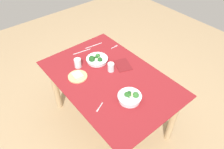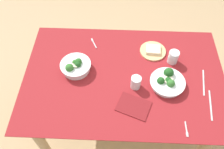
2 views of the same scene
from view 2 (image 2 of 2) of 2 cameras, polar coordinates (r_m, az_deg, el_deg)
ground_plane at (r=2.25m, az=2.18°, el=-11.11°), size 6.00×6.00×0.00m
dining_table at (r=1.72m, az=2.81°, el=-2.55°), size 1.39×0.92×0.72m
broccoli_bowl_far at (r=1.65m, az=-8.82°, el=1.97°), size 0.21×0.21×0.10m
broccoli_bowl_near at (r=1.61m, az=13.26°, el=-1.69°), size 0.23×0.23×0.09m
bread_side_plate at (r=1.79m, az=9.89°, el=5.75°), size 0.19×0.19×0.03m
water_glass_center at (r=1.55m, az=5.80°, el=-1.91°), size 0.07×0.07×0.09m
water_glass_side at (r=1.73m, az=14.61°, el=4.11°), size 0.07×0.07×0.10m
fork_by_far_bowl at (r=1.50m, az=17.59°, el=-12.67°), size 0.01×0.10×0.00m
fork_by_near_bowl at (r=1.83m, az=-4.46°, el=7.65°), size 0.06×0.10×0.00m
table_knife_left at (r=1.63m, az=22.77°, el=-6.84°), size 0.04×0.22×0.00m
table_knife_right at (r=1.71m, az=21.31°, el=-1.78°), size 0.04×0.21×0.00m
napkin_folded_upper at (r=1.51m, az=5.23°, el=-7.63°), size 0.24×0.21×0.01m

